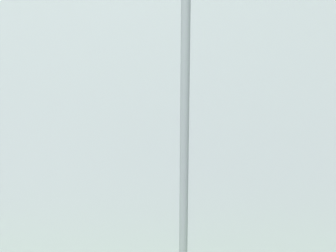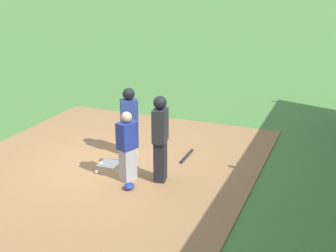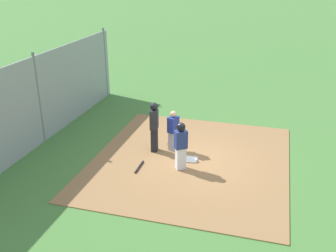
# 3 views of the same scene
# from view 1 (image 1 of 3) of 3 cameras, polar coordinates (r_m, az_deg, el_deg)

# --- Properties ---
(ground_plane) EXTENTS (140.00, 140.00, 0.00)m
(ground_plane) POSITION_cam_1_polar(r_m,az_deg,el_deg) (9.22, 1.36, -4.31)
(ground_plane) COLOR #477A38
(dirt_infield) EXTENTS (7.20, 6.40, 0.03)m
(dirt_infield) POSITION_cam_1_polar(r_m,az_deg,el_deg) (9.22, 1.36, -4.22)
(dirt_infield) COLOR olive
(dirt_infield) RESTS_ON ground_plane
(home_plate) EXTENTS (0.47, 0.47, 0.02)m
(home_plate) POSITION_cam_1_polar(r_m,az_deg,el_deg) (9.21, 1.36, -4.08)
(home_plate) COLOR white
(home_plate) RESTS_ON dirt_infield
(catcher) EXTENTS (0.45, 0.38, 1.46)m
(catcher) POSITION_cam_1_polar(r_m,az_deg,el_deg) (8.29, -2.43, -0.67)
(catcher) COLOR #9E9EA3
(catcher) RESTS_ON dirt_infield
(umpire) EXTENTS (0.42, 0.32, 1.79)m
(umpire) POSITION_cam_1_polar(r_m,az_deg,el_deg) (7.64, -0.90, -0.28)
(umpire) COLOR black
(umpire) RESTS_ON dirt_infield
(runner) EXTENTS (0.43, 0.46, 1.59)m
(runner) POSITION_cam_1_polar(r_m,az_deg,el_deg) (8.86, 5.93, 1.12)
(runner) COLOR silver
(runner) RESTS_ON dirt_infield
(baseball_bat) EXTENTS (0.80, 0.07, 0.06)m
(baseball_bat) POSITION_cam_1_polar(r_m,az_deg,el_deg) (7.89, 8.94, -6.94)
(baseball_bat) COLOR black
(baseball_bat) RESTS_ON dirt_infield
(catcher_mask) EXTENTS (0.24, 0.20, 0.12)m
(catcher_mask) POSITION_cam_1_polar(r_m,az_deg,el_deg) (8.31, -4.96, -5.60)
(catcher_mask) COLOR navy
(catcher_mask) RESTS_ON dirt_infield
(baseball) EXTENTS (0.07, 0.07, 0.07)m
(baseball) POSITION_cam_1_polar(r_m,az_deg,el_deg) (9.22, -1.96, -3.89)
(baseball) COLOR white
(baseball) RESTS_ON dirt_infield
(backstop_fence) EXTENTS (12.00, 0.10, 3.35)m
(backstop_fence) POSITION_cam_1_polar(r_m,az_deg,el_deg) (3.40, 2.69, -5.61)
(backstop_fence) COLOR #93999E
(backstop_fence) RESTS_ON ground_plane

